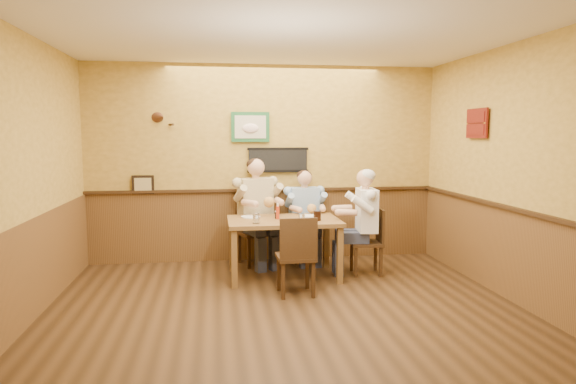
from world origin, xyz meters
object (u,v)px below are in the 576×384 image
at_px(chair_right_end, 366,241).
at_px(water_glass_mid, 302,218).
at_px(diner_blue_polo, 304,221).
at_px(chair_back_left, 256,231).
at_px(diner_white_elder, 366,227).
at_px(diner_tan_shirt, 255,217).
at_px(chair_back_right, 304,233).
at_px(dining_table, 284,226).
at_px(chair_near_side, 296,255).
at_px(pepper_shaker, 276,215).
at_px(salt_shaker, 276,214).
at_px(cola_tumbler, 317,216).
at_px(water_glass_left, 256,218).
at_px(hot_sauce_bottle, 278,212).

xyz_separation_m(chair_right_end, water_glass_mid, (-0.91, -0.33, 0.38)).
bearing_deg(diner_blue_polo, chair_back_left, 179.89).
bearing_deg(diner_white_elder, diner_tan_shirt, -111.14).
height_order(chair_back_right, water_glass_mid, water_glass_mid).
height_order(dining_table, diner_white_elder, diner_white_elder).
distance_m(chair_back_right, diner_blue_polo, 0.18).
bearing_deg(chair_near_side, pepper_shaker, -81.78).
xyz_separation_m(chair_near_side, pepper_shaker, (-0.13, 0.77, 0.34)).
xyz_separation_m(diner_blue_polo, salt_shaker, (-0.48, -0.65, 0.21)).
height_order(chair_back_left, chair_back_right, chair_back_left).
distance_m(chair_near_side, diner_tan_shirt, 1.47).
distance_m(cola_tumbler, pepper_shaker, 0.53).
bearing_deg(chair_near_side, dining_table, -87.97).
height_order(chair_back_right, chair_near_side, chair_near_side).
bearing_deg(chair_right_end, chair_back_right, -132.07).
xyz_separation_m(chair_back_right, water_glass_mid, (-0.22, -1.08, 0.39)).
xyz_separation_m(chair_right_end, salt_shaker, (-1.17, 0.10, 0.36)).
relative_size(diner_blue_polo, water_glass_left, 9.66).
distance_m(chair_back_left, chair_near_side, 1.45).
bearing_deg(cola_tumbler, dining_table, 157.59).
relative_size(diner_tan_shirt, water_glass_mid, 11.58).
xyz_separation_m(chair_back_left, chair_near_side, (0.34, -1.41, -0.01)).
distance_m(chair_back_left, diner_white_elder, 1.56).
relative_size(dining_table, chair_back_left, 1.50).
relative_size(chair_near_side, cola_tumbler, 7.43).
bearing_deg(cola_tumbler, diner_blue_polo, 90.32).
distance_m(diner_tan_shirt, diner_white_elder, 1.55).
relative_size(dining_table, diner_blue_polo, 1.19).
bearing_deg(chair_near_side, water_glass_left, -49.13).
distance_m(dining_table, water_glass_left, 0.48).
distance_m(diner_tan_shirt, water_glass_left, 0.97).
relative_size(diner_white_elder, pepper_shaker, 15.17).
relative_size(water_glass_left, hot_sauce_bottle, 0.67).
relative_size(water_glass_left, cola_tumbler, 1.00).
bearing_deg(water_glass_left, chair_back_right, 53.15).
height_order(chair_back_left, pepper_shaker, chair_back_left).
height_order(cola_tumbler, hot_sauce_bottle, hot_sauce_bottle).
bearing_deg(chair_back_left, pepper_shaker, -90.44).
relative_size(diner_blue_polo, hot_sauce_bottle, 6.44).
xyz_separation_m(chair_right_end, cola_tumbler, (-0.69, -0.17, 0.38)).
bearing_deg(chair_near_side, chair_right_end, -146.75).
bearing_deg(diner_tan_shirt, cola_tumbler, -69.64).
relative_size(chair_near_side, pepper_shaker, 11.20).
distance_m(chair_near_side, salt_shaker, 0.90).
bearing_deg(water_glass_mid, salt_shaker, 120.98).
distance_m(diner_tan_shirt, pepper_shaker, 0.69).
relative_size(chair_back_right, diner_blue_polo, 0.70).
relative_size(chair_back_left, chair_near_side, 1.03).
bearing_deg(cola_tumbler, hot_sauce_bottle, 159.23).
height_order(diner_blue_polo, water_glass_left, diner_blue_polo).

